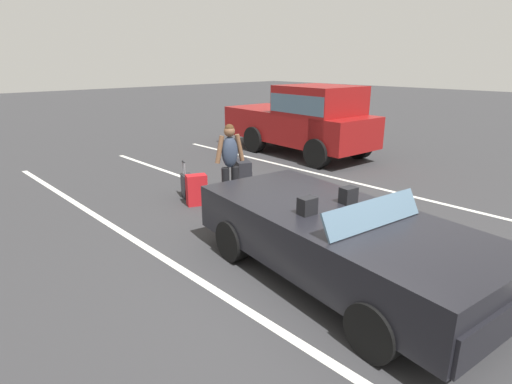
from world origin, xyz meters
name	(u,v)px	position (x,y,z in m)	size (l,w,h in m)	color
ground_plane	(335,279)	(0.00, 0.00, 0.00)	(80.00, 80.00, 0.00)	#333335
lot_line_near	(263,321)	(0.00, -1.35, 0.00)	(18.00, 0.12, 0.01)	silver
lot_line_mid	(388,248)	(0.00, 1.35, 0.00)	(18.00, 0.12, 0.01)	silver
lot_line_far	(458,208)	(0.00, 4.05, 0.00)	(18.00, 0.12, 0.01)	silver
convertible_car	(350,244)	(0.21, -0.03, 0.59)	(4.34, 2.31, 1.24)	black
suitcase_large_black	(243,178)	(-3.59, 1.55, 0.37)	(0.55, 0.46, 0.74)	black
suitcase_medium_bright	(197,190)	(-3.70, 0.41, 0.31)	(0.38, 0.46, 0.62)	red
suitcase_small_carryon	(187,186)	(-4.22, 0.54, 0.25)	(0.39, 0.30, 0.79)	black
traveler_person	(230,162)	(-3.10, 0.79, 0.93)	(0.30, 0.60, 1.65)	black
parked_pickup_truck_near	(307,119)	(-5.16, 5.52, 1.11)	(5.13, 2.34, 2.10)	maroon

